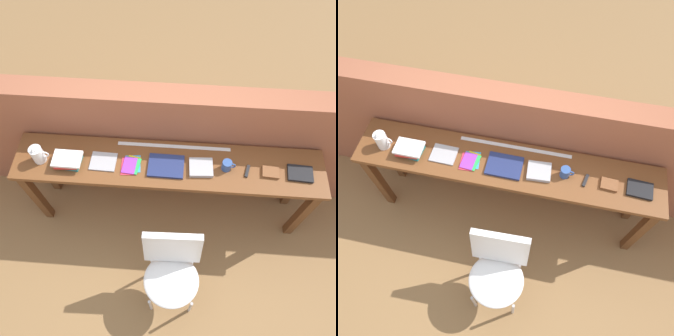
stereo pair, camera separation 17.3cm
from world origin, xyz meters
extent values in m
plane|color=olive|center=(0.00, 0.00, 0.00)|extent=(40.00, 40.00, 0.00)
cube|color=#935138|center=(0.00, 0.64, 0.66)|extent=(6.00, 0.20, 1.33)
cube|color=brown|center=(0.00, 0.30, 0.86)|extent=(2.50, 0.44, 0.04)
cube|color=#5B341A|center=(-1.19, 0.14, 0.42)|extent=(0.07, 0.07, 0.84)
cube|color=#5B341A|center=(1.19, 0.14, 0.42)|extent=(0.07, 0.07, 0.84)
cube|color=#5B341A|center=(-1.19, 0.46, 0.42)|extent=(0.07, 0.07, 0.84)
cube|color=#5B341A|center=(1.19, 0.46, 0.42)|extent=(0.07, 0.07, 0.84)
ellipsoid|color=white|center=(0.08, -0.51, 0.45)|extent=(0.45, 0.43, 0.08)
cube|color=white|center=(0.07, -0.32, 0.69)|extent=(0.44, 0.12, 0.40)
cylinder|color=#B2B2B7|center=(-0.08, -0.67, 0.21)|extent=(0.02, 0.02, 0.41)
cylinder|color=#B2B2B7|center=(0.25, -0.67, 0.21)|extent=(0.02, 0.02, 0.41)
cylinder|color=#B2B2B7|center=(-0.09, -0.36, 0.21)|extent=(0.02, 0.02, 0.41)
cylinder|color=#B2B2B7|center=(0.24, -0.35, 0.21)|extent=(0.02, 0.02, 0.41)
cylinder|color=white|center=(-1.03, 0.27, 0.96)|extent=(0.10, 0.10, 0.15)
cone|color=white|center=(-1.03, 0.24, 1.04)|extent=(0.04, 0.03, 0.04)
torus|color=white|center=(-0.97, 0.27, 0.96)|extent=(0.07, 0.01, 0.07)
cube|color=#19757A|center=(-0.79, 0.26, 0.90)|extent=(0.20, 0.17, 0.03)
cube|color=red|center=(-0.80, 0.25, 0.92)|extent=(0.19, 0.17, 0.02)
cube|color=white|center=(-0.79, 0.25, 0.95)|extent=(0.23, 0.16, 0.02)
cube|color=#9E9EA3|center=(-0.52, 0.28, 0.89)|extent=(0.21, 0.18, 0.01)
cube|color=#3399D8|center=(-0.29, 0.28, 0.88)|extent=(0.14, 0.17, 0.00)
cube|color=#E5334C|center=(-0.32, 0.25, 0.88)|extent=(0.12, 0.16, 0.00)
cube|color=yellow|center=(-0.29, 0.27, 0.89)|extent=(0.13, 0.17, 0.00)
cube|color=green|center=(-0.29, 0.26, 0.89)|extent=(0.15, 0.17, 0.00)
cube|color=purple|center=(-0.31, 0.26, 0.89)|extent=(0.12, 0.16, 0.00)
cube|color=navy|center=(-0.02, 0.27, 0.89)|extent=(0.29, 0.21, 0.02)
cube|color=#9E9EA3|center=(0.26, 0.28, 0.90)|extent=(0.19, 0.18, 0.03)
cylinder|color=#2D4C8C|center=(0.46, 0.29, 0.93)|extent=(0.08, 0.08, 0.09)
torus|color=#2D4C8C|center=(0.50, 0.29, 0.93)|extent=(0.06, 0.01, 0.06)
cube|color=black|center=(0.62, 0.27, 0.89)|extent=(0.05, 0.11, 0.02)
cube|color=brown|center=(0.81, 0.27, 0.89)|extent=(0.14, 0.11, 0.02)
cube|color=black|center=(1.04, 0.28, 0.89)|extent=(0.20, 0.16, 0.02)
cube|color=silver|center=(0.03, 0.47, 0.88)|extent=(0.93, 0.03, 0.00)
camera|label=1|loc=(0.09, -1.04, 3.13)|focal=35.00mm
camera|label=2|loc=(0.26, -1.01, 3.13)|focal=35.00mm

